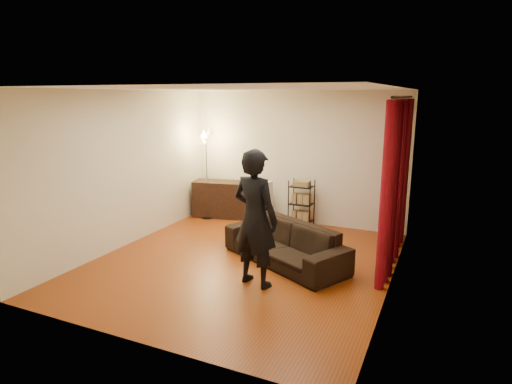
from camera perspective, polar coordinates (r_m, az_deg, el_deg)
The scene contains 14 objects.
floor at distance 6.92m, azimuth -1.80°, elevation -9.35°, with size 5.00×5.00×0.00m, color maroon.
ceiling at distance 6.41m, azimuth -1.98°, elevation 13.62°, with size 5.00×5.00×0.00m, color white.
wall_back at distance 8.81m, azimuth 5.34°, elevation 4.54°, with size 5.00×5.00×0.00m, color beige.
wall_front at distance 4.49m, azimuth -16.17°, elevation -3.98°, with size 5.00×5.00×0.00m, color beige.
wall_left at distance 7.77m, azimuth -16.95°, elevation 2.93°, with size 5.00×5.00×0.00m, color beige.
wall_right at distance 5.91m, azimuth 18.09°, elevation -0.13°, with size 5.00×5.00×0.00m, color beige.
curtain_rod at distance 6.90m, azimuth 19.08°, elevation 11.89°, with size 0.04×0.04×2.65m, color black.
curtain at distance 7.03m, azimuth 18.15°, elevation 1.23°, with size 0.22×2.65×2.55m, color maroon, non-canonical shape.
sofa at distance 6.83m, azimuth 3.85°, elevation -6.86°, with size 2.15×0.84×0.63m, color black.
person at distance 5.85m, azimuth -0.11°, elevation -3.55°, with size 0.70×0.46×1.92m, color black.
media_cabinet at distance 9.35m, azimuth -4.16°, elevation -0.95°, with size 1.34×0.50×0.78m, color black.
storage_boxes at distance 8.85m, azimuth 0.88°, elevation -1.37°, with size 0.36×0.28×0.88m, color silver, non-canonical shape.
wire_shelf at distance 8.59m, azimuth 6.07°, elevation -1.58°, with size 0.44×0.31×0.97m, color black, non-canonical shape.
floor_lamp at distance 9.16m, azimuth -6.58°, elevation 2.32°, with size 0.34×0.34×1.91m, color silver, non-canonical shape.
Camera 1 is at (2.84, -5.74, 2.61)m, focal length 30.00 mm.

